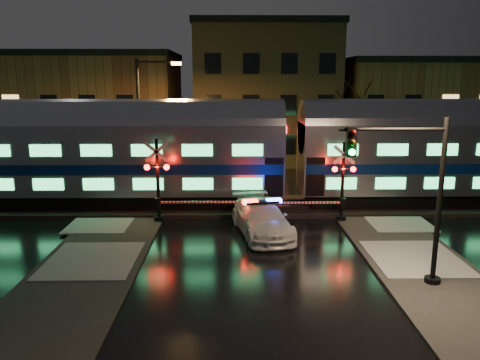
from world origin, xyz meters
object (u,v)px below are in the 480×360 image
Objects in this scene: crossing_signal_right at (336,190)px; streetlight at (144,117)px; police_car at (262,218)px; traffic_light at (413,200)px; crossing_signal_left at (165,189)px.

streetlight is at bearing 148.27° from crossing_signal_right.
traffic_light reaches higher than police_car.
streetlight is (-11.78, 14.29, 1.70)m from traffic_light.
crossing_signal_left is 1.02× the size of traffic_light.
police_car is at bearing -50.65° from streetlight.
crossing_signal_right is 7.80m from traffic_light.
police_car is 0.66× the size of streetlight.
traffic_light is (9.61, -7.60, 1.38)m from crossing_signal_left.
crossing_signal_right is 0.96× the size of crossing_signal_left.
streetlight is at bearing 118.00° from police_car.
crossing_signal_right is at bearing -31.73° from streetlight.
crossing_signal_left is at bearing 179.97° from crossing_signal_right.
streetlight is (-2.17, 6.69, 3.08)m from crossing_signal_left.
streetlight is (-10.82, 6.69, 3.16)m from crossing_signal_right.
crossing_signal_right is at bearing 13.77° from police_car.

